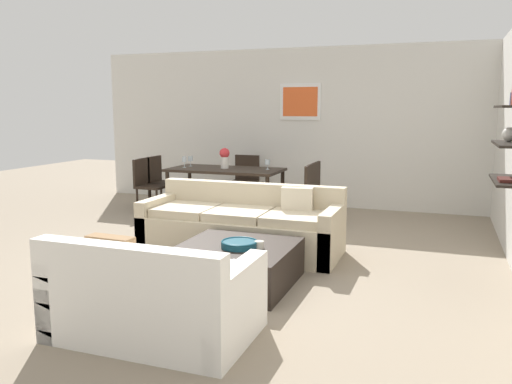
{
  "coord_description": "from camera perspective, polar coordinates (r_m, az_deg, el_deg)",
  "views": [
    {
      "loc": [
        2.27,
        -5.22,
        1.69
      ],
      "look_at": [
        0.3,
        0.2,
        0.75
      ],
      "focal_mm": 36.38,
      "sensor_mm": 36.0,
      "label": 1
    }
  ],
  "objects": [
    {
      "name": "decorative_bowl",
      "position": [
        4.94,
        -1.84,
        -5.71
      ],
      "size": [
        0.35,
        0.35,
        0.07
      ],
      "color": "navy",
      "rests_on": "coffee_table"
    },
    {
      "name": "dining_chair_right_far",
      "position": [
        7.94,
        5.78,
        0.61
      ],
      "size": [
        0.44,
        0.44,
        0.88
      ],
      "color": "black",
      "rests_on": "ground"
    },
    {
      "name": "dining_table",
      "position": [
        8.14,
        -3.38,
        2.08
      ],
      "size": [
        1.77,
        0.87,
        0.75
      ],
      "color": "black",
      "rests_on": "ground"
    },
    {
      "name": "wine_glass_right_far",
      "position": [
        7.99,
        1.28,
        3.27
      ],
      "size": [
        0.08,
        0.08,
        0.15
      ],
      "color": "silver",
      "rests_on": "dining_table"
    },
    {
      "name": "ground_plane",
      "position": [
        5.94,
        -3.38,
        -7.29
      ],
      "size": [
        18.0,
        18.0,
        0.0
      ],
      "primitive_type": "plane",
      "color": "gray"
    },
    {
      "name": "back_wall_unit",
      "position": [
        8.98,
        7.34,
        7.03
      ],
      "size": [
        8.4,
        0.09,
        2.7
      ],
      "color": "silver",
      "rests_on": "ground"
    },
    {
      "name": "wine_glass_left_far",
      "position": [
        8.5,
        -7.21,
        3.63
      ],
      "size": [
        0.08,
        0.08,
        0.17
      ],
      "color": "silver",
      "rests_on": "dining_table"
    },
    {
      "name": "dining_chair_left_near",
      "position": [
        8.59,
        -11.82,
        1.12
      ],
      "size": [
        0.44,
        0.44,
        0.88
      ],
      "color": "black",
      "rests_on": "ground"
    },
    {
      "name": "wine_glass_left_near",
      "position": [
        8.31,
        -7.89,
        3.53
      ],
      "size": [
        0.06,
        0.06,
        0.18
      ],
      "color": "silver",
      "rests_on": "dining_table"
    },
    {
      "name": "dining_chair_right_near",
      "position": [
        7.56,
        5.04,
        0.19
      ],
      "size": [
        0.44,
        0.44,
        0.88
      ],
      "color": "black",
      "rests_on": "ground"
    },
    {
      "name": "loveseat_white",
      "position": [
        4.0,
        -11.28,
        -11.36
      ],
      "size": [
        1.46,
        0.9,
        0.78
      ],
      "color": "white",
      "rests_on": "ground"
    },
    {
      "name": "dining_chair_head",
      "position": [
        8.94,
        -1.23,
        1.62
      ],
      "size": [
        0.44,
        0.44,
        0.88
      ],
      "color": "black",
      "rests_on": "ground"
    },
    {
      "name": "candle_jar",
      "position": [
        4.91,
        0.36,
        -5.8
      ],
      "size": [
        0.09,
        0.09,
        0.07
      ],
      "primitive_type": "cylinder",
      "color": "silver",
      "rests_on": "coffee_table"
    },
    {
      "name": "coffee_table",
      "position": [
        5.06,
        -2.25,
        -8.0
      ],
      "size": [
        1.08,
        1.1,
        0.38
      ],
      "color": "black",
      "rests_on": "ground"
    },
    {
      "name": "dining_chair_left_far",
      "position": [
        8.92,
        -10.5,
        1.46
      ],
      "size": [
        0.44,
        0.44,
        0.88
      ],
      "color": "black",
      "rests_on": "ground"
    },
    {
      "name": "centerpiece_vase",
      "position": [
        8.14,
        -3.48,
        3.87
      ],
      "size": [
        0.16,
        0.16,
        0.32
      ],
      "color": "silver",
      "rests_on": "dining_table"
    },
    {
      "name": "sofa_beige",
      "position": [
        6.14,
        -1.5,
        -3.92
      ],
      "size": [
        2.32,
        0.9,
        0.78
      ],
      "color": "beige",
      "rests_on": "ground"
    }
  ]
}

